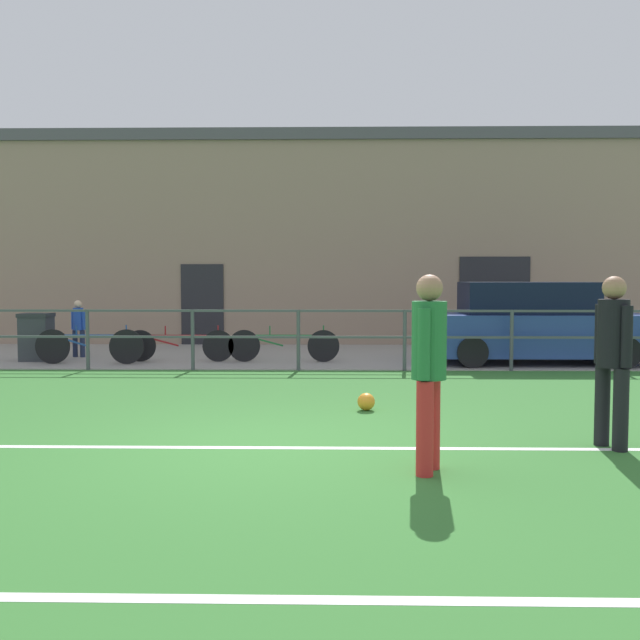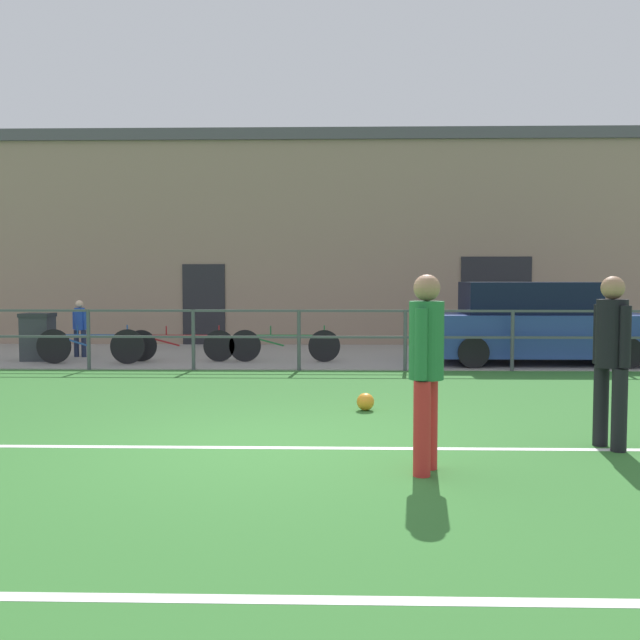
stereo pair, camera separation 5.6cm
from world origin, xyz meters
name	(u,v)px [view 2 (the right image)]	position (x,y,z in m)	size (l,w,h in m)	color
ground	(268,447)	(0.00, 0.00, -0.02)	(60.00, 44.00, 0.04)	#33702D
field_line_touchline	(267,448)	(0.00, -0.11, 0.00)	(36.00, 0.11, 0.00)	white
field_line_hash	(204,599)	(0.00, -3.54, 0.00)	(36.00, 0.11, 0.00)	white
pavement_strip	(305,355)	(0.00, 8.50, 0.01)	(48.00, 5.00, 0.02)	gray
perimeter_fence	(299,331)	(0.00, 6.00, 0.75)	(36.07, 0.07, 1.15)	#474C51
clubhouse_facade	(311,240)	(0.00, 12.20, 2.79)	(28.00, 2.56, 5.57)	gray
player_goalkeeper	(611,351)	(3.51, -0.04, 1.00)	(0.31, 0.46, 1.76)	black
player_striker	(426,361)	(1.52, -0.98, 1.01)	(0.31, 0.46, 1.78)	red
soccer_ball_match	(365,402)	(1.10, 1.98, 0.12)	(0.23, 0.23, 0.23)	orange
spectator_child	(80,325)	(-4.90, 8.00, 0.72)	(0.33, 0.22, 1.24)	#232D4C
parked_car_red	(535,325)	(4.73, 7.12, 0.79)	(4.29, 1.79, 1.64)	#28428E
bicycle_parked_0	(90,346)	(-4.24, 6.76, 0.38)	(2.19, 0.04, 0.79)	black
bicycle_parked_1	(180,345)	(-2.53, 7.20, 0.36)	(2.27, 0.04, 0.75)	black
bicycle_parked_2	(284,345)	(-0.37, 7.20, 0.36)	(2.29, 0.04, 0.75)	black
trash_bin_0	(38,337)	(-5.53, 7.30, 0.52)	(0.62, 0.53, 0.99)	#33383D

